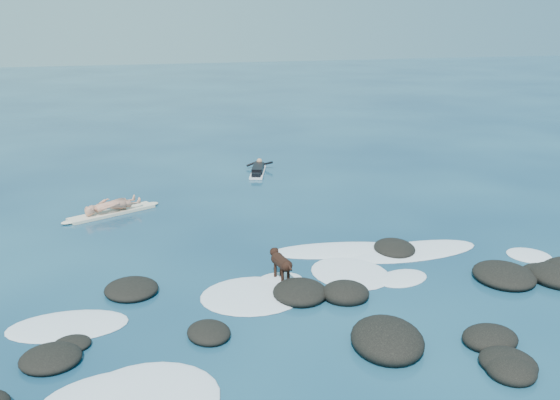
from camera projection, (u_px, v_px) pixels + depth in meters
name	position (u px, v px, depth m)	size (l,w,h in m)	color
ground	(305.00, 283.00, 14.81)	(160.00, 160.00, 0.00)	#0A2642
reef_rocks	(422.00, 302.00, 13.58)	(14.59, 7.54, 0.58)	black
breaking_foam	(290.00, 295.00, 14.14)	(13.60, 7.65, 0.12)	white
standing_surfer_rig	(110.00, 191.00, 19.88)	(3.26, 1.68, 1.95)	#F5E3C4
paddling_surfer_rig	(258.00, 170.00, 25.46)	(1.53, 2.50, 0.44)	white
dog	(281.00, 262.00, 14.81)	(0.36, 1.18, 0.75)	black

